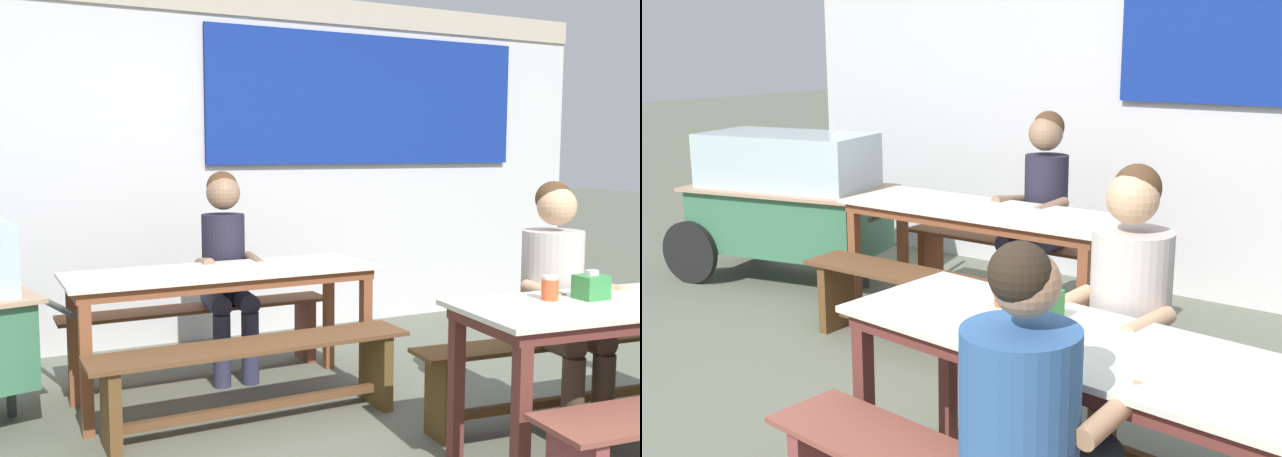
% 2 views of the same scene
% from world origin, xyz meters
% --- Properties ---
extents(backdrop_wall, '(6.44, 0.23, 2.68)m').
position_xyz_m(backdrop_wall, '(0.04, 2.69, 1.42)').
color(backdrop_wall, silver).
rests_on(backdrop_wall, ground_plane).
extents(dining_table_far, '(1.80, 0.64, 0.77)m').
position_xyz_m(dining_table_far, '(-0.65, 1.29, 0.69)').
color(dining_table_far, silver).
rests_on(dining_table_far, ground_plane).
extents(dining_table_near, '(1.84, 0.78, 0.77)m').
position_xyz_m(dining_table_near, '(0.84, -0.34, 0.69)').
color(dining_table_near, silver).
rests_on(dining_table_near, ground_plane).
extents(bench_far_back, '(1.76, 0.29, 0.45)m').
position_xyz_m(bench_far_back, '(-0.66, 1.80, 0.30)').
color(bench_far_back, brown).
rests_on(bench_far_back, ground_plane).
extents(bench_far_front, '(1.73, 0.33, 0.45)m').
position_xyz_m(bench_far_front, '(-0.65, 0.79, 0.30)').
color(bench_far_front, brown).
rests_on(bench_far_front, ground_plane).
extents(bench_near_back, '(1.76, 0.41, 0.45)m').
position_xyz_m(bench_near_back, '(0.88, 0.16, 0.30)').
color(bench_near_back, brown).
rests_on(bench_near_back, ground_plane).
extents(person_right_near_table, '(0.46, 0.54, 1.30)m').
position_xyz_m(person_right_near_table, '(0.78, 0.11, 0.74)').
color(person_right_near_table, '#4F3B2D').
rests_on(person_right_near_table, ground_plane).
extents(person_center_facing, '(0.42, 0.52, 1.33)m').
position_xyz_m(person_center_facing, '(-0.49, 1.73, 0.76)').
color(person_center_facing, '#32334C').
rests_on(person_center_facing, ground_plane).
extents(tissue_box, '(0.14, 0.11, 0.13)m').
position_xyz_m(tissue_box, '(0.63, -0.25, 0.83)').
color(tissue_box, '#398C45').
rests_on(tissue_box, dining_table_near).
extents(condiment_jar, '(0.08, 0.08, 0.11)m').
position_xyz_m(condiment_jar, '(0.44, -0.19, 0.83)').
color(condiment_jar, '#DE562D').
rests_on(condiment_jar, dining_table_near).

